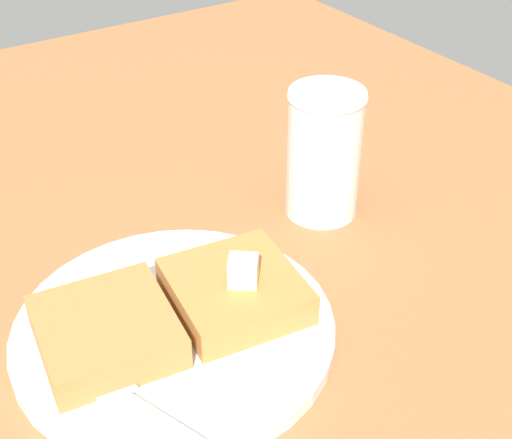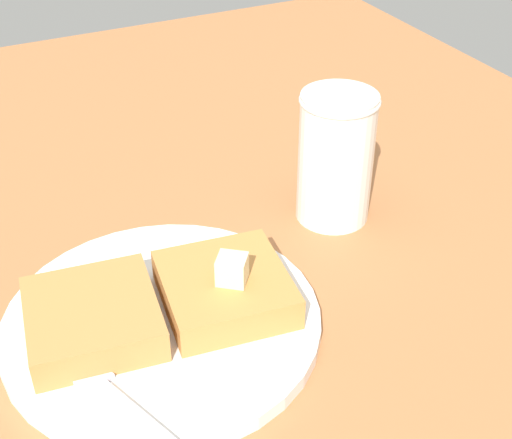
{
  "view_description": "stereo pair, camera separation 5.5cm",
  "coord_description": "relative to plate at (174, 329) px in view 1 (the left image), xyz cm",
  "views": [
    {
      "loc": [
        13.68,
        39.59,
        38.55
      ],
      "look_at": [
        -11.0,
        1.9,
        7.21
      ],
      "focal_mm": 50.0,
      "sensor_mm": 36.0,
      "label": 1
    },
    {
      "loc": [
        8.92,
        42.3,
        38.55
      ],
      "look_at": [
        -11.0,
        1.9,
        7.21
      ],
      "focal_mm": 50.0,
      "sensor_mm": 36.0,
      "label": 2
    }
  ],
  "objects": [
    {
      "name": "butter_pat_primary",
      "position": [
        -4.96,
        1.38,
        4.02
      ],
      "size": [
        2.75,
        2.71,
        2.05
      ],
      "primitive_type": "cube",
      "rotation": [
        0.0,
        0.0,
        2.48
      ],
      "color": "beige",
      "rests_on": "toast_slice_left"
    },
    {
      "name": "toast_slice_middle",
      "position": [
        4.71,
        -0.6,
        1.75
      ],
      "size": [
        9.88,
        10.1,
        2.49
      ],
      "primitive_type": "cube",
      "rotation": [
        0.0,
        0.0,
        -0.13
      ],
      "color": "#B5793D",
      "rests_on": "plate"
    },
    {
      "name": "plate",
      "position": [
        0.0,
        0.0,
        0.0
      ],
      "size": [
        22.77,
        22.77,
        1.14
      ],
      "color": "silver",
      "rests_on": "table_surface"
    },
    {
      "name": "toast_slice_left",
      "position": [
        -4.71,
        0.6,
        1.75
      ],
      "size": [
        9.88,
        10.1,
        2.49
      ],
      "primitive_type": "cube",
      "rotation": [
        0.0,
        0.0,
        -0.13
      ],
      "color": "#B97B3C",
      "rests_on": "plate"
    },
    {
      "name": "fork",
      "position": [
        5.41,
        5.48,
        0.68
      ],
      "size": [
        7.03,
        15.46,
        0.36
      ],
      "color": "silver",
      "rests_on": "plate"
    },
    {
      "name": "table_surface",
      "position": [
        1.75,
        -5.45,
        -1.99
      ],
      "size": [
        111.61,
        111.61,
        2.71
      ],
      "primitive_type": "cube",
      "color": "#A6663B",
      "rests_on": "ground"
    },
    {
      "name": "syrup_jar",
      "position": [
        -18.5,
        -7.09,
        4.61
      ],
      "size": [
        6.63,
        6.63,
        11.56
      ],
      "color": "#3B1A08",
      "rests_on": "table_surface"
    }
  ]
}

